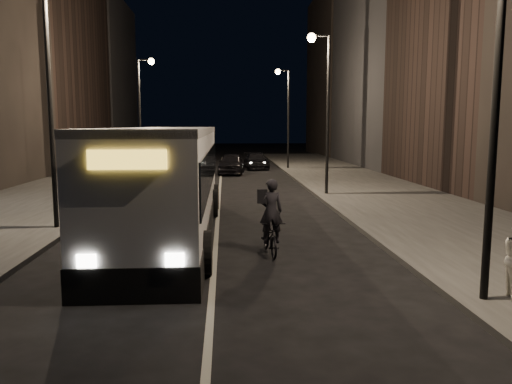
{
  "coord_description": "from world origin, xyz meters",
  "views": [
    {
      "loc": [
        0.31,
        -13.56,
        3.69
      ],
      "look_at": [
        1.33,
        2.79,
        1.5
      ],
      "focal_mm": 35.0,
      "sensor_mm": 36.0,
      "label": 1
    }
  ],
  "objects": [
    {
      "name": "ground",
      "position": [
        0.0,
        0.0,
        0.0
      ],
      "size": [
        180.0,
        180.0,
        0.0
      ],
      "primitive_type": "plane",
      "color": "black",
      "rests_on": "ground"
    },
    {
      "name": "car_near",
      "position": [
        0.8,
        24.64,
        0.79
      ],
      "size": [
        2.24,
        4.78,
        1.58
      ],
      "primitive_type": "imported",
      "rotation": [
        0.0,
        0.0,
        -0.08
      ],
      "color": "black",
      "rests_on": "ground"
    },
    {
      "name": "streetlight_right_near",
      "position": [
        5.33,
        -4.0,
        5.36
      ],
      "size": [
        1.2,
        0.44,
        8.12
      ],
      "color": "black",
      "rests_on": "sidewalk_right"
    },
    {
      "name": "streetlight_left_near",
      "position": [
        -5.33,
        4.0,
        5.36
      ],
      "size": [
        1.2,
        0.44,
        8.12
      ],
      "color": "black",
      "rests_on": "sidewalk_left"
    },
    {
      "name": "building_row_right",
      "position": [
        16.0,
        27.5,
        10.5
      ],
      "size": [
        8.0,
        61.0,
        21.0
      ],
      "primitive_type": "cube",
      "color": "black",
      "rests_on": "ground"
    },
    {
      "name": "car_far",
      "position": [
        2.99,
        29.05,
        0.67
      ],
      "size": [
        2.13,
        4.71,
        1.34
      ],
      "primitive_type": "imported",
      "rotation": [
        0.0,
        0.0,
        0.06
      ],
      "color": "black",
      "rests_on": "ground"
    },
    {
      "name": "cyclist_on_bicycle",
      "position": [
        1.6,
        0.42,
        0.74
      ],
      "size": [
        0.84,
        1.97,
        2.21
      ],
      "rotation": [
        0.0,
        0.0,
        0.09
      ],
      "color": "black",
      "rests_on": "ground"
    },
    {
      "name": "streetlight_left_far",
      "position": [
        -5.33,
        22.0,
        5.36
      ],
      "size": [
        1.2,
        0.44,
        8.12
      ],
      "color": "black",
      "rests_on": "sidewalk_left"
    },
    {
      "name": "city_bus",
      "position": [
        -1.6,
        3.22,
        1.97
      ],
      "size": [
        3.23,
        13.47,
        3.62
      ],
      "rotation": [
        0.0,
        0.0,
        -0.0
      ],
      "color": "white",
      "rests_on": "ground"
    },
    {
      "name": "sidewalk_right",
      "position": [
        8.5,
        14.0,
        0.08
      ],
      "size": [
        7.0,
        70.0,
        0.16
      ],
      "primitive_type": "cube",
      "color": "#373734",
      "rests_on": "ground"
    },
    {
      "name": "car_mid",
      "position": [
        -3.6,
        29.96,
        0.69
      ],
      "size": [
        1.6,
        4.25,
        1.39
      ],
      "primitive_type": "imported",
      "rotation": [
        0.0,
        0.0,
        3.17
      ],
      "color": "#353437",
      "rests_on": "ground"
    },
    {
      "name": "sidewalk_left",
      "position": [
        -8.5,
        14.0,
        0.08
      ],
      "size": [
        7.0,
        70.0,
        0.16
      ],
      "primitive_type": "cube",
      "color": "#373734",
      "rests_on": "ground"
    },
    {
      "name": "building_row_left",
      "position": [
        -16.0,
        28.5,
        11.0
      ],
      "size": [
        8.0,
        61.0,
        22.0
      ],
      "primitive_type": "cube",
      "color": "black",
      "rests_on": "ground"
    },
    {
      "name": "streetlight_right_mid",
      "position": [
        5.33,
        12.0,
        5.36
      ],
      "size": [
        1.2,
        0.44,
        8.12
      ],
      "color": "black",
      "rests_on": "sidewalk_right"
    },
    {
      "name": "streetlight_right_far",
      "position": [
        5.33,
        28.0,
        5.36
      ],
      "size": [
        1.2,
        0.44,
        8.12
      ],
      "color": "black",
      "rests_on": "sidewalk_right"
    }
  ]
}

